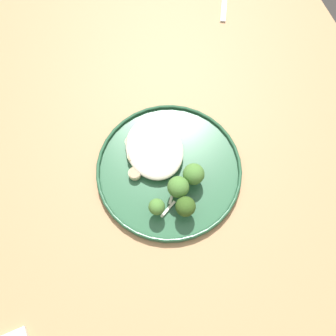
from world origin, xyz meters
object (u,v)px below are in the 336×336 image
object	(u,v)px
broccoli_floret_left_leaning	(176,188)
broccoli_floret_near_rim	(184,207)
seared_scallop_front_small	(163,142)
seared_scallop_center_golden	(155,150)
seared_scallop_tiny_bay	(135,156)
seared_scallop_rear_pale	(171,155)
broccoli_floret_tall_stalk	(194,174)
dinner_plate	(168,170)
broccoli_floret_front_edge	(157,207)
seared_scallop_left_edge	(135,174)
seared_scallop_large_seared	(132,143)

from	to	relation	value
broccoli_floret_left_leaning	broccoli_floret_near_rim	bearing A→B (deg)	2.49
seared_scallop_front_small	seared_scallop_center_golden	bearing A→B (deg)	-65.61
seared_scallop_tiny_bay	seared_scallop_rear_pale	bearing A→B (deg)	72.11
broccoli_floret_tall_stalk	dinner_plate	bearing A→B (deg)	-133.37
dinner_plate	broccoli_floret_front_edge	size ratio (longest dim) A/B	5.70
dinner_plate	broccoli_floret_tall_stalk	size ratio (longest dim) A/B	5.26
seared_scallop_center_golden	broccoli_floret_near_rim	size ratio (longest dim) A/B	0.60
seared_scallop_left_edge	broccoli_floret_front_edge	world-z (taller)	broccoli_floret_front_edge
seared_scallop_rear_pale	broccoli_floret_left_leaning	bearing A→B (deg)	-11.92
seared_scallop_center_golden	broccoli_floret_near_rim	xyz separation A→B (m)	(0.14, 0.01, 0.02)
dinner_plate	broccoli_floret_front_edge	world-z (taller)	broccoli_floret_front_edge
seared_scallop_large_seared	seared_scallop_center_golden	xyz separation A→B (m)	(0.03, 0.04, -0.00)
broccoli_floret_front_edge	broccoli_floret_left_leaning	bearing A→B (deg)	115.55
broccoli_floret_left_leaning	seared_scallop_center_golden	bearing A→B (deg)	-173.71
seared_scallop_large_seared	seared_scallop_rear_pale	distance (m)	0.08
seared_scallop_tiny_bay	broccoli_floret_tall_stalk	size ratio (longest dim) A/B	0.56
broccoli_floret_tall_stalk	seared_scallop_center_golden	bearing A→B (deg)	-148.08
seared_scallop_tiny_bay	broccoli_floret_near_rim	bearing A→B (deg)	21.73
seared_scallop_front_small	broccoli_floret_near_rim	world-z (taller)	broccoli_floret_near_rim
seared_scallop_center_golden	seared_scallop_left_edge	size ratio (longest dim) A/B	1.34
seared_scallop_front_small	broccoli_floret_tall_stalk	bearing A→B (deg)	17.69
seared_scallop_front_small	broccoli_floret_tall_stalk	world-z (taller)	broccoli_floret_tall_stalk
seared_scallop_center_golden	seared_scallop_front_small	xyz separation A→B (m)	(-0.01, 0.02, -0.00)
broccoli_floret_tall_stalk	seared_scallop_large_seared	bearing A→B (deg)	-141.18
seared_scallop_tiny_bay	broccoli_floret_front_edge	distance (m)	0.12
seared_scallop_rear_pale	seared_scallop_large_seared	bearing A→B (deg)	-128.93
broccoli_floret_front_edge	seared_scallop_left_edge	bearing A→B (deg)	-167.90
broccoli_floret_left_leaning	broccoli_floret_front_edge	world-z (taller)	broccoli_floret_left_leaning
broccoli_floret_near_rim	broccoli_floret_front_edge	size ratio (longest dim) A/B	1.09
seared_scallop_front_small	broccoli_floret_tall_stalk	distance (m)	0.10
seared_scallop_left_edge	seared_scallop_front_small	world-z (taller)	same
broccoli_floret_tall_stalk	broccoli_floret_front_edge	size ratio (longest dim) A/B	1.08
seared_scallop_large_seared	seared_scallop_left_edge	world-z (taller)	seared_scallop_large_seared
seared_scallop_left_edge	seared_scallop_tiny_bay	xyz separation A→B (m)	(-0.03, 0.01, 0.00)
seared_scallop_center_golden	broccoli_floret_front_edge	xyz separation A→B (m)	(0.12, -0.03, 0.02)
seared_scallop_left_edge	seared_scallop_tiny_bay	world-z (taller)	seared_scallop_tiny_bay
broccoli_floret_near_rim	broccoli_floret_front_edge	bearing A→B (deg)	-109.86
seared_scallop_left_edge	seared_scallop_rear_pale	bearing A→B (deg)	98.77
seared_scallop_left_edge	seared_scallop_tiny_bay	distance (m)	0.04
broccoli_floret_front_edge	seared_scallop_center_golden	bearing A→B (deg)	163.66
seared_scallop_tiny_bay	broccoli_floret_tall_stalk	distance (m)	0.12
seared_scallop_front_small	broccoli_floret_left_leaning	size ratio (longest dim) A/B	0.48
dinner_plate	seared_scallop_left_edge	world-z (taller)	seared_scallop_left_edge
seared_scallop_center_golden	broccoli_floret_left_leaning	xyz separation A→B (m)	(0.10, 0.01, 0.03)
broccoli_floret_near_rim	broccoli_floret_tall_stalk	xyz separation A→B (m)	(-0.05, 0.04, -0.00)
seared_scallop_front_small	seared_scallop_left_edge	bearing A→B (deg)	-58.86
seared_scallop_tiny_bay	broccoli_floret_tall_stalk	world-z (taller)	broccoli_floret_tall_stalk
seared_scallop_rear_pale	broccoli_floret_left_leaning	size ratio (longest dim) A/B	0.40
seared_scallop_tiny_bay	broccoli_floret_left_leaning	size ratio (longest dim) A/B	0.52
dinner_plate	broccoli_floret_tall_stalk	distance (m)	0.06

